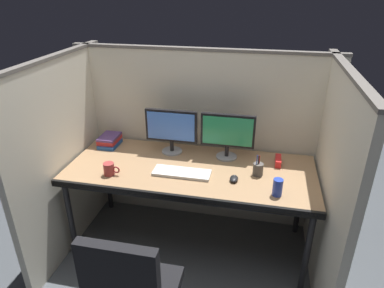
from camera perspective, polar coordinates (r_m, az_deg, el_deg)
name	(u,v)px	position (r m, az deg, el deg)	size (l,w,h in m)	color
ground_plane	(183,268)	(2.89, -1.54, -19.81)	(8.00, 8.00, 0.00)	#4C5156
cubicle_partition_rear	(201,138)	(3.03, 1.55, 0.92)	(2.21, 0.06, 1.57)	beige
cubicle_partition_left	(66,155)	(2.92, -20.15, -1.80)	(0.06, 1.41, 1.57)	beige
cubicle_partition_right	(329,183)	(2.56, 21.73, -6.07)	(0.06, 1.41, 1.57)	beige
desk	(190,174)	(2.68, -0.28, -4.99)	(1.90, 0.80, 0.74)	#997551
monitor_left	(171,128)	(2.82, -3.45, 2.59)	(0.43, 0.17, 0.37)	gray
monitor_right	(228,133)	(2.74, 5.92, 1.78)	(0.43, 0.17, 0.37)	gray
keyboard_main	(182,173)	(2.58, -1.71, -4.79)	(0.43, 0.15, 0.02)	silver
computer_mouse	(234,179)	(2.51, 6.97, -5.73)	(0.06, 0.10, 0.04)	black
red_stapler	(278,161)	(2.79, 14.09, -2.74)	(0.04, 0.15, 0.06)	red
book_stack	(110,140)	(3.09, -13.50, 0.57)	(0.16, 0.23, 0.09)	#1E478C
coffee_mug	(109,169)	(2.62, -13.55, -4.05)	(0.13, 0.08, 0.09)	#993333
soda_can	(278,187)	(2.38, 14.02, -6.98)	(0.07, 0.07, 0.12)	#263FB2
pen_cup	(258,169)	(2.59, 10.89, -4.12)	(0.08, 0.08, 0.17)	#4C4742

